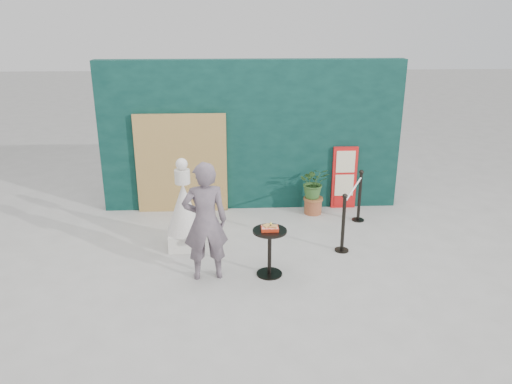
# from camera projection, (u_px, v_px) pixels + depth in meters

# --- Properties ---
(ground) EXTENTS (60.00, 60.00, 0.00)m
(ground) POSITION_uv_depth(u_px,v_px,m) (260.00, 281.00, 7.56)
(ground) COLOR #ADAAA5
(ground) RESTS_ON ground
(back_wall) EXTENTS (6.00, 0.30, 3.00)m
(back_wall) POSITION_uv_depth(u_px,v_px,m) (251.00, 136.00, 10.01)
(back_wall) COLOR black
(back_wall) RESTS_ON ground
(bamboo_fence) EXTENTS (1.80, 0.08, 2.00)m
(bamboo_fence) POSITION_uv_depth(u_px,v_px,m) (181.00, 164.00, 9.92)
(bamboo_fence) COLOR tan
(bamboo_fence) RESTS_ON ground
(woman) EXTENTS (0.72, 0.53, 1.84)m
(woman) POSITION_uv_depth(u_px,v_px,m) (205.00, 222.00, 7.37)
(woman) COLOR slate
(woman) RESTS_ON ground
(menu_board) EXTENTS (0.50, 0.07, 1.30)m
(menu_board) POSITION_uv_depth(u_px,v_px,m) (344.00, 178.00, 10.21)
(menu_board) COLOR red
(menu_board) RESTS_ON ground
(statue) EXTENTS (0.62, 0.62, 1.60)m
(statue) POSITION_uv_depth(u_px,v_px,m) (184.00, 212.00, 8.42)
(statue) COLOR silver
(statue) RESTS_ON ground
(cafe_table) EXTENTS (0.52, 0.52, 0.75)m
(cafe_table) POSITION_uv_depth(u_px,v_px,m) (270.00, 245.00, 7.58)
(cafe_table) COLOR black
(cafe_table) RESTS_ON ground
(food_basket) EXTENTS (0.26, 0.19, 0.11)m
(food_basket) POSITION_uv_depth(u_px,v_px,m) (270.00, 228.00, 7.48)
(food_basket) COLOR red
(food_basket) RESTS_ON cafe_table
(planter) EXTENTS (0.58, 0.50, 0.98)m
(planter) POSITION_uv_depth(u_px,v_px,m) (314.00, 187.00, 9.92)
(planter) COLOR #995D32
(planter) RESTS_ON ground
(stanchion_barrier) EXTENTS (0.84, 1.54, 1.03)m
(stanchion_barrier) POSITION_uv_depth(u_px,v_px,m) (352.00, 209.00, 8.98)
(stanchion_barrier) COLOR black
(stanchion_barrier) RESTS_ON ground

